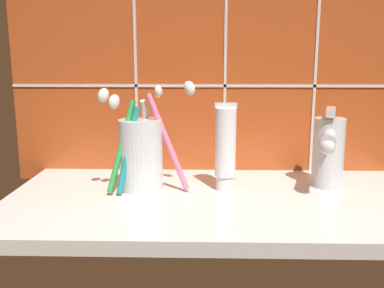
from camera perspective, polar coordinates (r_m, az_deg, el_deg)
sink_counter at (r=66.56cm, az=3.46°, el=-7.85°), size 65.18×33.05×2.00cm
tile_wall_backsplash at (r=79.59cm, az=3.25°, el=11.87°), size 75.18×1.72×47.14cm
toothbrush_cup at (r=68.75cm, az=-6.79°, el=-1.11°), size 15.28×13.30×17.78cm
toothpaste_tube at (r=67.97cm, az=4.48°, el=-0.46°), size 3.47×3.31×14.10cm
sink_faucet at (r=72.66cm, az=17.73°, el=-0.72°), size 5.98×11.91×13.00cm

